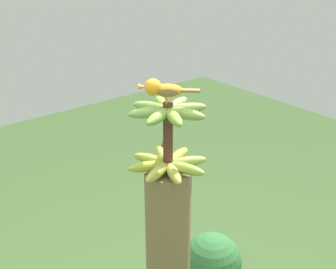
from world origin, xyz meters
TOP-DOWN VIEW (x-y plane):
  - banana_bunch at (-0.00, -0.00)m, footprint 0.30×0.30m
  - perched_bird at (0.02, -0.02)m, footprint 0.17×0.16m
  - tropical_shrub at (-0.68, -0.41)m, footprint 0.37×0.37m

SIDE VIEW (x-z plane):
  - tropical_shrub at x=-0.68m, z-range 0.03..0.47m
  - banana_bunch at x=0.00m, z-range 1.30..1.57m
  - perched_bird at x=0.02m, z-range 1.58..1.67m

